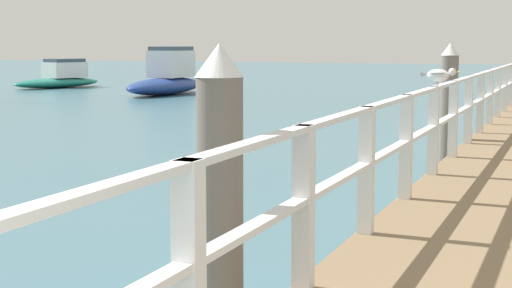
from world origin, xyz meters
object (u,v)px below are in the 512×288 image
Objects in this scene: boat_2 at (167,78)px; boat_0 at (60,78)px; dock_piling_far at (449,104)px; dock_piling_near at (220,210)px; seagull_foreground at (439,74)px.

boat_0 is at bearing 159.53° from boat_2.
boat_0 is (-20.03, 17.60, -0.58)m from dock_piling_far.
dock_piling_near is 27.63m from boat_2.
dock_piling_far is at bearing 90.00° from dock_piling_near.
dock_piling_far is 20.08m from boat_2.
boat_2 is at bearing 118.55° from dock_piling_near.
dock_piling_near is at bearing -37.81° from boat_0.
dock_piling_near is 1.00× the size of dock_piling_far.
boat_0 is (-20.41, 21.14, -1.20)m from seagull_foreground.
boat_0 is at bearing 138.69° from dock_piling_far.
seagull_foreground is at bearing -30.64° from boat_0.
dock_piling_far is at bearing -163.51° from seagull_foreground.
dock_piling_far is 0.37× the size of boat_2.
dock_piling_near is 4.23× the size of seagull_foreground.
dock_piling_far is 26.67m from boat_0.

